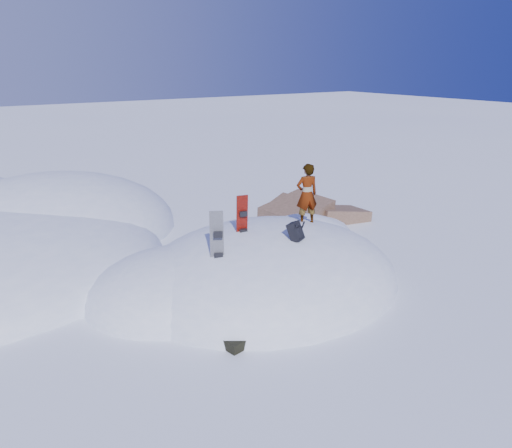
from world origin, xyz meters
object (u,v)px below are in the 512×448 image
snowboard_red (242,224)px  backpack (296,232)px  snowboard_dark (217,247)px  person (307,194)px

snowboard_red → backpack: (0.80, -1.08, -0.03)m
snowboard_dark → person: size_ratio=1.01×
snowboard_red → snowboard_dark: (-1.05, -0.64, -0.16)m
snowboard_dark → person: 3.08m
backpack → person: 1.58m
backpack → person: person is taller
snowboard_dark → backpack: (1.85, -0.44, 0.13)m
snowboard_red → backpack: bearing=-40.3°
snowboard_red → snowboard_dark: size_ratio=0.92×
backpack → person: (1.12, 1.01, 0.51)m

